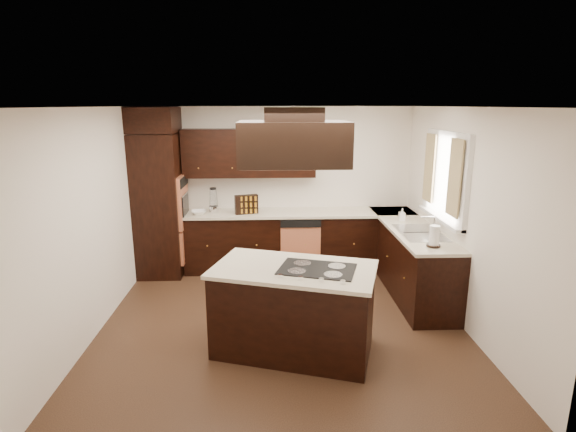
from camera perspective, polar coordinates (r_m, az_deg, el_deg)
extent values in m
cube|color=brown|center=(5.53, -0.79, -13.28)|extent=(4.20, 4.20, 0.02)
cube|color=white|center=(4.92, -0.89, 13.80)|extent=(4.20, 4.20, 0.02)
cube|color=white|center=(7.14, -1.32, 3.70)|extent=(4.20, 0.02, 2.50)
cube|color=white|center=(3.09, 0.31, -10.41)|extent=(4.20, 0.02, 2.50)
cube|color=white|center=(5.45, -23.61, -0.74)|extent=(0.02, 4.20, 2.50)
cube|color=white|center=(5.56, 21.48, -0.28)|extent=(0.02, 4.20, 2.50)
cube|color=black|center=(6.98, -15.98, 1.31)|extent=(0.65, 0.75, 2.12)
cube|color=#D4734C|center=(6.89, -13.18, 1.84)|extent=(0.05, 0.62, 0.78)
cube|color=black|center=(7.04, -0.95, -3.26)|extent=(2.93, 0.60, 0.88)
cube|color=black|center=(6.48, 15.15, -5.31)|extent=(0.60, 2.40, 0.88)
cube|color=beige|center=(6.90, -0.96, 0.35)|extent=(2.93, 0.63, 0.04)
cube|color=beige|center=(6.34, 15.28, -1.38)|extent=(0.63, 2.40, 0.04)
cube|color=black|center=(6.89, -4.93, 7.97)|extent=(2.00, 0.34, 0.72)
cube|color=#D4734C|center=(6.78, 1.60, -4.32)|extent=(0.60, 0.05, 0.72)
cube|color=white|center=(5.96, 19.37, 4.75)|extent=(0.06, 1.32, 1.12)
cube|color=white|center=(5.97, 19.62, 4.74)|extent=(0.00, 1.20, 1.00)
cube|color=beige|center=(5.55, 20.41, 4.55)|extent=(0.02, 0.34, 0.90)
cube|color=beige|center=(6.32, 17.51, 5.84)|extent=(0.02, 0.34, 0.90)
cube|color=silver|center=(6.02, 16.43, -2.04)|extent=(0.52, 0.84, 0.01)
cube|color=black|center=(4.77, 0.75, -11.96)|extent=(1.76, 1.29, 0.88)
cube|color=beige|center=(4.58, 0.77, -6.79)|extent=(1.83, 1.36, 0.04)
cube|color=black|center=(4.53, 3.72, -6.74)|extent=(0.86, 0.69, 0.01)
cube|color=black|center=(4.39, 0.65, 9.21)|extent=(1.05, 0.72, 0.42)
cube|color=black|center=(4.38, 0.66, 12.80)|extent=(0.55, 0.50, 0.13)
cylinder|color=silver|center=(6.95, -9.40, 0.86)|extent=(0.15, 0.15, 0.10)
cone|color=silver|center=(6.91, -9.46, 2.31)|extent=(0.13, 0.13, 0.26)
cube|color=black|center=(6.78, -5.30, 1.47)|extent=(0.36, 0.18, 0.29)
imported|color=white|center=(6.88, -11.24, 0.47)|extent=(0.27, 0.27, 0.06)
imported|color=white|center=(6.57, 14.28, 0.18)|extent=(0.08, 0.08, 0.18)
cylinder|color=white|center=(5.45, 18.06, -2.46)|extent=(0.15, 0.15, 0.25)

